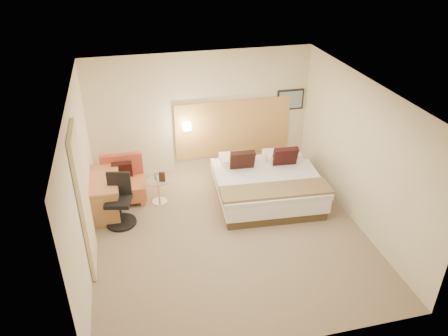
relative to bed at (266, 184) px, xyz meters
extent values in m
cube|color=#7F6D56|center=(-1.01, -0.98, -0.33)|extent=(4.80, 5.00, 0.02)
cube|color=white|center=(-1.01, -0.98, 2.39)|extent=(4.80, 5.00, 0.02)
cube|color=beige|center=(-1.01, 1.53, 1.03)|extent=(4.80, 0.02, 2.70)
cube|color=beige|center=(-1.01, -3.49, 1.03)|extent=(4.80, 0.02, 2.70)
cube|color=beige|center=(-3.42, -0.98, 1.03)|extent=(0.02, 5.00, 2.70)
cube|color=beige|center=(1.40, -0.98, 1.03)|extent=(0.02, 5.00, 2.70)
cube|color=#BC8949|center=(-0.31, 1.49, 0.63)|extent=(2.60, 0.04, 1.30)
cube|color=black|center=(1.01, 1.50, 1.18)|extent=(0.62, 0.03, 0.47)
cube|color=gray|center=(1.01, 1.48, 1.18)|extent=(0.54, 0.01, 0.39)
cylinder|color=white|center=(-1.36, 1.44, 0.83)|extent=(0.02, 0.12, 0.02)
cube|color=#FFEDC6|center=(-1.36, 1.38, 0.83)|extent=(0.15, 0.15, 0.15)
cube|color=beige|center=(-3.37, -1.23, 0.90)|extent=(0.06, 0.90, 2.42)
cylinder|color=#95B2E7|center=(-2.17, 0.38, 0.28)|extent=(0.07, 0.07, 0.18)
cube|color=#3A1F17|center=(-2.05, 0.28, 0.29)|extent=(0.13, 0.07, 0.20)
cube|color=#413420|center=(0.00, 0.00, -0.24)|extent=(2.05, 2.05, 0.18)
cube|color=white|center=(0.00, 0.00, 0.00)|extent=(2.11, 2.11, 0.30)
cube|color=silver|center=(-0.02, -0.28, 0.20)|extent=(2.14, 1.56, 0.10)
cube|color=white|center=(-0.43, 0.76, 0.24)|extent=(0.72, 0.42, 0.18)
cube|color=white|center=(0.52, 0.70, 0.24)|extent=(0.72, 0.42, 0.18)
cube|color=white|center=(-0.44, 0.50, 0.34)|extent=(0.72, 0.42, 0.18)
cube|color=silver|center=(0.51, 0.44, 0.34)|extent=(0.72, 0.42, 0.18)
cube|color=black|center=(-0.43, 0.30, 0.42)|extent=(0.51, 0.30, 0.51)
cube|color=black|center=(0.46, 0.24, 0.42)|extent=(0.51, 0.30, 0.51)
cube|color=orange|center=(-0.05, -0.68, 0.28)|extent=(2.12, 0.69, 0.05)
cube|color=tan|center=(-3.14, 0.31, -0.27)|extent=(0.08, 0.08, 0.10)
cube|color=tan|center=(-2.47, 0.30, -0.27)|extent=(0.08, 0.08, 0.10)
cube|color=#B97557|center=(-3.14, 0.90, -0.27)|extent=(0.08, 0.08, 0.10)
cube|color=tan|center=(-2.47, 0.89, -0.27)|extent=(0.08, 0.08, 0.10)
cube|color=#BC6132|center=(-2.80, 0.60, -0.06)|extent=(0.84, 0.74, 0.31)
cube|color=#AE422E|center=(-2.80, 0.90, 0.32)|extent=(0.84, 0.13, 0.47)
cube|color=black|center=(-2.80, 0.79, 0.25)|extent=(0.40, 0.20, 0.41)
cylinder|color=white|center=(-2.13, 0.35, -0.32)|extent=(0.38, 0.38, 0.02)
cylinder|color=silver|center=(-2.13, 0.35, -0.07)|extent=(0.04, 0.04, 0.48)
cylinder|color=white|center=(-2.13, 0.35, 0.18)|extent=(0.55, 0.55, 0.01)
cube|color=#C97D4E|center=(-3.15, 0.29, 0.38)|extent=(0.56, 1.18, 0.04)
cube|color=#B47A46|center=(-3.16, -0.25, 0.02)|extent=(0.49, 0.05, 0.69)
cube|color=#B67647|center=(-3.14, 0.84, 0.02)|extent=(0.49, 0.05, 0.69)
cube|color=#B17245|center=(-3.10, 0.29, 0.31)|extent=(0.46, 1.10, 0.10)
cylinder|color=black|center=(-2.91, -0.23, -0.29)|extent=(0.67, 0.67, 0.04)
cylinder|color=black|center=(-2.91, -0.23, -0.06)|extent=(0.08, 0.08, 0.43)
cube|color=black|center=(-2.91, -0.23, 0.18)|extent=(0.54, 0.54, 0.08)
cube|color=black|center=(-2.87, -0.03, 0.45)|extent=(0.43, 0.15, 0.45)
camera|label=1|loc=(-2.58, -7.13, 4.61)|focal=35.00mm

